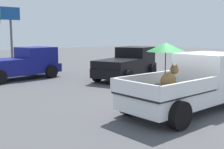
{
  "coord_description": "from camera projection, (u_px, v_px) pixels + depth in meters",
  "views": [
    {
      "loc": [
        -8.27,
        -5.31,
        2.59
      ],
      "look_at": [
        -1.12,
        2.49,
        1.1
      ],
      "focal_mm": 46.55,
      "sensor_mm": 36.0,
      "label": 1
    }
  ],
  "objects": [
    {
      "name": "ground_plane",
      "position": [
        186.0,
        111.0,
        9.77
      ],
      "size": [
        80.0,
        80.0,
        0.0
      ],
      "primitive_type": "plane",
      "color": "#4C4C4F"
    },
    {
      "name": "pickup_truck_main",
      "position": [
        195.0,
        81.0,
        9.93
      ],
      "size": [
        5.1,
        2.35,
        2.32
      ],
      "rotation": [
        0.0,
        0.0,
        -0.03
      ],
      "color": "black",
      "rests_on": "ground"
    },
    {
      "name": "pickup_truck_red",
      "position": [
        21.0,
        64.0,
        16.69
      ],
      "size": [
        4.92,
        2.46,
        1.8
      ],
      "rotation": [
        0.0,
        0.0,
        0.08
      ],
      "color": "black",
      "rests_on": "ground"
    },
    {
      "name": "pickup_truck_far",
      "position": [
        128.0,
        64.0,
        16.77
      ],
      "size": [
        5.12,
        3.25,
        1.8
      ],
      "rotation": [
        0.0,
        0.0,
        0.31
      ],
      "color": "black",
      "rests_on": "ground"
    },
    {
      "name": "motel_sign",
      "position": [
        11.0,
        25.0,
        20.78
      ],
      "size": [
        1.4,
        0.16,
        4.47
      ],
      "color": "#59595B",
      "rests_on": "ground"
    }
  ]
}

